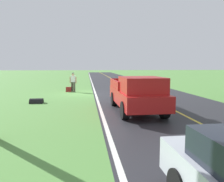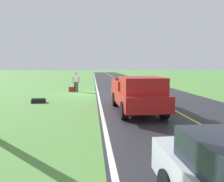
# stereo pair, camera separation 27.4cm
# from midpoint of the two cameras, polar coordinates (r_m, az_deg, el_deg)

# --- Properties ---
(ground_plane) EXTENTS (200.00, 200.00, 0.00)m
(ground_plane) POSITION_cam_midpoint_polar(r_m,az_deg,el_deg) (18.51, -7.89, -0.66)
(ground_plane) COLOR #568E42
(road_surface) EXTENTS (8.07, 120.00, 0.00)m
(road_surface) POSITION_cam_midpoint_polar(r_m,az_deg,el_deg) (19.03, 6.84, -0.44)
(road_surface) COLOR #28282D
(road_surface) RESTS_ON ground
(lane_edge_line) EXTENTS (0.16, 117.60, 0.00)m
(lane_edge_line) POSITION_cam_midpoint_polar(r_m,az_deg,el_deg) (18.52, -4.84, -0.61)
(lane_edge_line) COLOR silver
(lane_edge_line) RESTS_ON ground
(lane_centre_line) EXTENTS (0.14, 117.60, 0.00)m
(lane_centre_line) POSITION_cam_midpoint_polar(r_m,az_deg,el_deg) (19.03, 6.84, -0.43)
(lane_centre_line) COLOR gold
(lane_centre_line) RESTS_ON ground
(hitchhiker_walking) EXTENTS (0.62, 0.52, 1.75)m
(hitchhiker_walking) POSITION_cam_midpoint_polar(r_m,az_deg,el_deg) (19.89, -10.59, 2.63)
(hitchhiker_walking) COLOR #4C473D
(hitchhiker_walking) RESTS_ON ground
(suitcase_carried) EXTENTS (0.47, 0.22, 0.44)m
(suitcase_carried) POSITION_cam_midpoint_polar(r_m,az_deg,el_deg) (19.93, -11.77, 0.41)
(suitcase_carried) COLOR maroon
(suitcase_carried) RESTS_ON ground
(pickup_truck_passing) EXTENTS (2.17, 5.43, 1.82)m
(pickup_truck_passing) POSITION_cam_midpoint_polar(r_m,az_deg,el_deg) (10.94, 5.91, -0.57)
(pickup_truck_passing) COLOR #B21919
(pickup_truck_passing) RESTS_ON ground
(drainage_culvert) EXTENTS (0.80, 0.60, 0.60)m
(drainage_culvert) POSITION_cam_midpoint_polar(r_m,az_deg,el_deg) (14.49, -19.77, -3.02)
(drainage_culvert) COLOR black
(drainage_culvert) RESTS_ON ground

